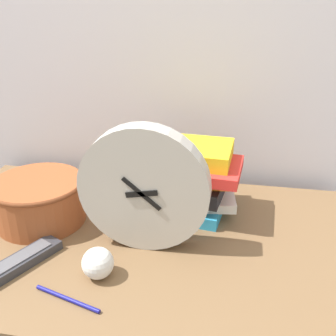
{
  "coord_description": "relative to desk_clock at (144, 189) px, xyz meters",
  "views": [
    {
      "loc": [
        0.21,
        -0.43,
        1.29
      ],
      "look_at": [
        0.07,
        0.37,
        0.91
      ],
      "focal_mm": 42.0,
      "sensor_mm": 36.0,
      "label": 1
    }
  ],
  "objects": [
    {
      "name": "basket",
      "position": [
        -0.28,
        0.06,
        -0.08
      ],
      "size": [
        0.22,
        0.22,
        0.11
      ],
      "color": "#994C28",
      "rests_on": "desk"
    },
    {
      "name": "book_stack",
      "position": [
        0.07,
        0.17,
        -0.05
      ],
      "size": [
        0.26,
        0.21,
        0.18
      ],
      "color": "#2D9ED1",
      "rests_on": "desk"
    },
    {
      "name": "desk_clock",
      "position": [
        0.0,
        0.0,
        0.0
      ],
      "size": [
        0.29,
        0.05,
        0.29
      ],
      "color": "#B7B2A8",
      "rests_on": "desk"
    },
    {
      "name": "tv_remote",
      "position": [
        -0.24,
        -0.12,
        -0.13
      ],
      "size": [
        0.13,
        0.19,
        0.02
      ],
      "color": "#333338",
      "rests_on": "desk"
    },
    {
      "name": "wall_back",
      "position": [
        -0.03,
        0.41,
        0.3
      ],
      "size": [
        6.0,
        0.04,
        2.4
      ],
      "color": "silver",
      "rests_on": "ground_plane"
    },
    {
      "name": "crumpled_paper_ball",
      "position": [
        -0.07,
        -0.12,
        -0.11
      ],
      "size": [
        0.06,
        0.06,
        0.06
      ],
      "color": "white",
      "rests_on": "desk"
    },
    {
      "name": "pen",
      "position": [
        -0.1,
        -0.2,
        -0.14
      ],
      "size": [
        0.14,
        0.05,
        0.01
      ],
      "color": "navy",
      "rests_on": "desk"
    }
  ]
}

